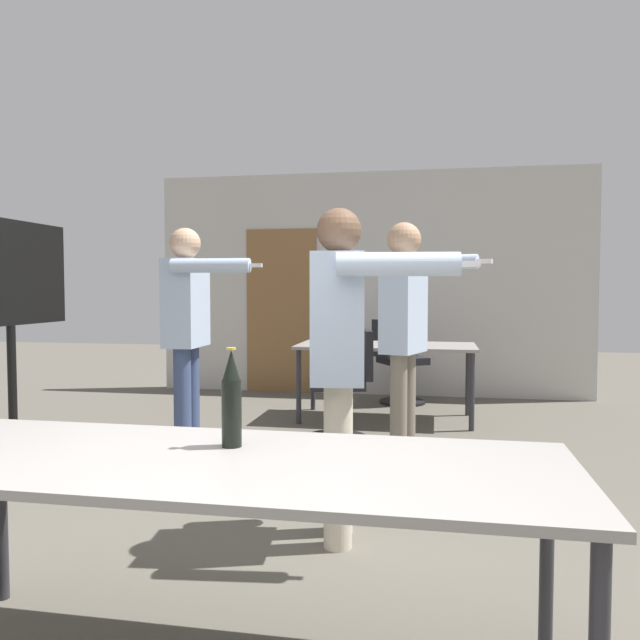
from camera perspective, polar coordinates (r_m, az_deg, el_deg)
name	(u,v)px	position (r m, az deg, el deg)	size (l,w,h in m)	color
back_wall	(366,285)	(7.72, 4.26, 3.25)	(5.32, 0.12, 2.73)	beige
conference_table_near	(219,475)	(2.14, -9.19, -13.84)	(2.31, 0.84, 0.75)	gray
conference_table_far	(386,351)	(6.23, 6.08, -2.86)	(1.75, 0.83, 0.75)	gray
tv_screen	(10,310)	(4.85, -26.47, 0.83)	(0.44, 1.24, 1.79)	black
person_right_polo	(405,320)	(4.41, 7.82, 0.00)	(0.73, 0.74, 1.77)	slate
person_center_tall	(188,319)	(4.92, -11.99, 0.12)	(0.81, 0.64, 1.77)	#3D4C75
person_near_casual	(342,343)	(3.20, 2.00, -2.10)	(0.84, 0.69, 1.72)	beige
office_chair_side_rolled	(345,388)	(5.42, 2.31, -6.19)	(0.61, 0.56, 0.95)	black
office_chair_far_right	(397,364)	(7.13, 7.02, -4.00)	(0.67, 0.65, 0.95)	black
beer_bottle	(232,400)	(2.23, -8.09, -7.26)	(0.07, 0.07, 0.35)	black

